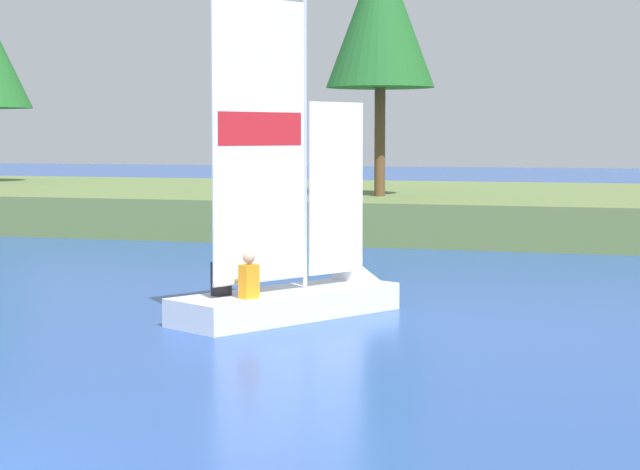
% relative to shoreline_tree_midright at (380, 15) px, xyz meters
% --- Properties ---
extents(shore_bank, '(80.00, 15.37, 1.20)m').
position_rel_shoreline_tree_midright_xyz_m(shore_bank, '(2.22, 4.03, -6.00)').
color(shore_bank, '#5B703D').
rests_on(shore_bank, ground).
extents(shoreline_tree_midright, '(3.26, 3.26, 7.61)m').
position_rel_shoreline_tree_midright_xyz_m(shoreline_tree_midright, '(0.00, 0.00, 0.00)').
color(shoreline_tree_midright, brown).
rests_on(shoreline_tree_midright, shore_bank).
extents(sailboat, '(3.33, 4.68, 6.27)m').
position_rel_shoreline_tree_midright_xyz_m(sailboat, '(2.72, -14.99, -6.11)').
color(sailboat, white).
rests_on(sailboat, ground).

